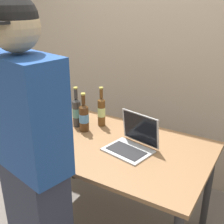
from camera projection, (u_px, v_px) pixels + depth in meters
The scene contains 9 objects.
ground_plane at pixel (110, 224), 2.40m from camera, with size 8.00×8.00×0.00m, color slate.
desk at pixel (109, 153), 2.14m from camera, with size 1.45×0.88×0.77m.
laptop at pixel (133, 142), 2.01m from camera, with size 0.36×0.33×0.25m.
beer_bottle_brown at pixel (77, 111), 2.33m from camera, with size 0.07×0.07×0.33m.
beer_bottle_green at pixel (84, 117), 2.25m from camera, with size 0.08×0.08×0.31m.
beer_bottle_amber at pixel (101, 111), 2.34m from camera, with size 0.06×0.06×0.33m.
person_figure at pixel (33, 171), 1.51m from camera, with size 0.48×0.35×1.79m.
coffee_mug at pixel (46, 120), 2.36m from camera, with size 0.11×0.07×0.10m.
back_wall at pixel (164, 50), 2.68m from camera, with size 6.00×0.10×2.60m, color tan.
Camera 1 is at (0.97, -1.59, 1.78)m, focal length 46.14 mm.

